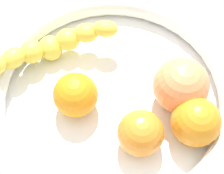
# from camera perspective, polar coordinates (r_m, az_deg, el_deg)

# --- Properties ---
(kitchen_counter) EXTENTS (1.20, 1.20, 0.03)m
(kitchen_counter) POSITION_cam_1_polar(r_m,az_deg,el_deg) (0.51, -0.00, -3.62)
(kitchen_counter) COLOR gray
(kitchen_counter) RESTS_ON ground
(fruit_bowl) EXTENTS (0.35, 0.35, 0.05)m
(fruit_bowl) POSITION_cam_1_polar(r_m,az_deg,el_deg) (0.47, -0.00, -1.36)
(fruit_bowl) COLOR white
(fruit_bowl) RESTS_ON kitchen_counter
(banana_draped_left) EXTENTS (0.20, 0.07, 0.06)m
(banana_draped_left) POSITION_cam_1_polar(r_m,az_deg,el_deg) (0.49, -10.18, 6.69)
(banana_draped_left) COLOR yellow
(banana_draped_left) RESTS_ON fruit_bowl
(orange_front) EXTENTS (0.06, 0.06, 0.06)m
(orange_front) POSITION_cam_1_polar(r_m,az_deg,el_deg) (0.45, -6.17, -0.97)
(orange_front) COLOR orange
(orange_front) RESTS_ON fruit_bowl
(orange_mid_left) EXTENTS (0.06, 0.06, 0.06)m
(orange_mid_left) POSITION_cam_1_polar(r_m,az_deg,el_deg) (0.44, 13.79, -5.69)
(orange_mid_left) COLOR orange
(orange_mid_left) RESTS_ON fruit_bowl
(orange_mid_right) EXTENTS (0.06, 0.06, 0.06)m
(orange_mid_right) POSITION_cam_1_polar(r_m,az_deg,el_deg) (0.42, 4.79, -7.64)
(orange_mid_right) COLOR orange
(orange_mid_right) RESTS_ON fruit_bowl
(peach_blush) EXTENTS (0.07, 0.07, 0.07)m
(peach_blush) POSITION_cam_1_polar(r_m,az_deg,el_deg) (0.45, 11.41, 0.26)
(peach_blush) COLOR #F3935C
(peach_blush) RESTS_ON fruit_bowl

